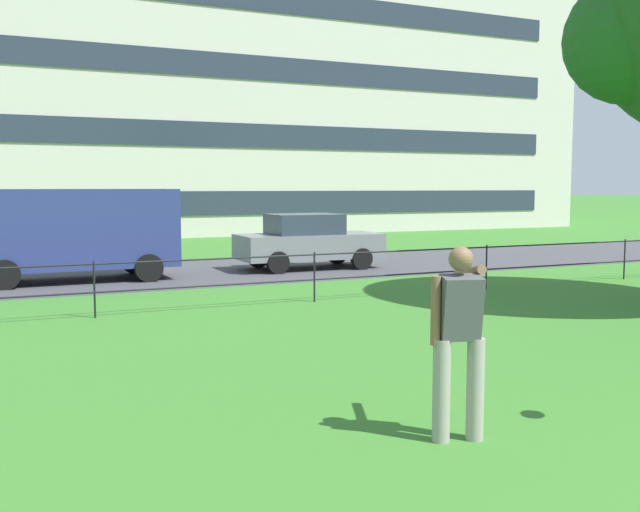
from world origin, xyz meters
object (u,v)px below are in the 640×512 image
object	(u,v)px
person_thrower	(459,336)
panel_van_far_left	(70,229)
car_grey_left	(308,241)
apartment_building_background	(253,85)

from	to	relation	value
person_thrower	panel_van_far_left	world-z (taller)	panel_van_far_left
car_grey_left	apartment_building_background	distance (m)	22.30
panel_van_far_left	apartment_building_background	world-z (taller)	apartment_building_background
person_thrower	car_grey_left	world-z (taller)	person_thrower
panel_van_far_left	apartment_building_background	bearing A→B (deg)	59.69
person_thrower	car_grey_left	distance (m)	13.84
car_grey_left	apartment_building_background	world-z (taller)	apartment_building_background
person_thrower	panel_van_far_left	bearing A→B (deg)	98.77
panel_van_far_left	car_grey_left	world-z (taller)	panel_van_far_left
person_thrower	apartment_building_background	distance (m)	35.63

